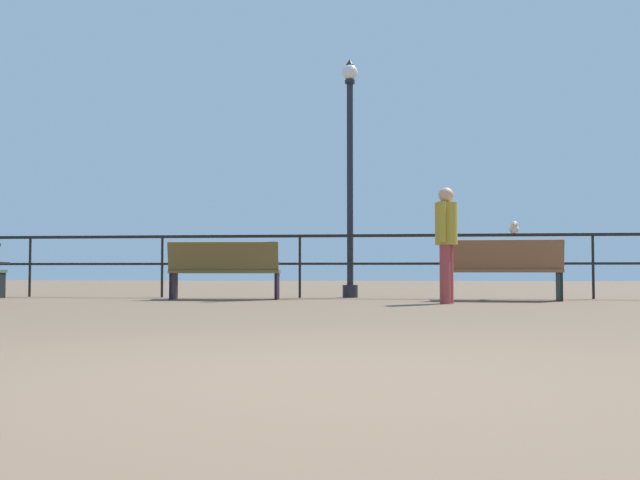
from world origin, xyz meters
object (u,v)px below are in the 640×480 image
object	(u,v)px
seagull_on_rail	(514,228)
lamppost_center	(350,170)
person_by_bench	(446,237)
bench_near_left	(224,268)
bench_near_right	(504,267)

from	to	relation	value
seagull_on_rail	lamppost_center	bearing A→B (deg)	174.94
seagull_on_rail	person_by_bench	bearing A→B (deg)	-123.09
bench_near_left	seagull_on_rail	bearing A→B (deg)	9.83
lamppost_center	seagull_on_rail	bearing A→B (deg)	-5.06
bench_near_right	person_by_bench	xyz separation A→B (m)	(-0.96, -1.11, 0.42)
seagull_on_rail	bench_near_right	bearing A→B (deg)	-109.72
lamppost_center	seagull_on_rail	world-z (taller)	lamppost_center
bench_near_right	person_by_bench	distance (m)	1.53
bench_near_right	seagull_on_rail	bearing A→B (deg)	70.28
person_by_bench	seagull_on_rail	xyz separation A→B (m)	(1.26, 1.93, 0.23)
person_by_bench	seagull_on_rail	world-z (taller)	person_by_bench
bench_near_right	lamppost_center	world-z (taller)	lamppost_center
person_by_bench	seagull_on_rail	size ratio (longest dim) A/B	3.96
bench_near_right	seagull_on_rail	xyz separation A→B (m)	(0.30, 0.83, 0.65)
bench_near_left	lamppost_center	xyz separation A→B (m)	(1.99, 1.07, 1.72)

